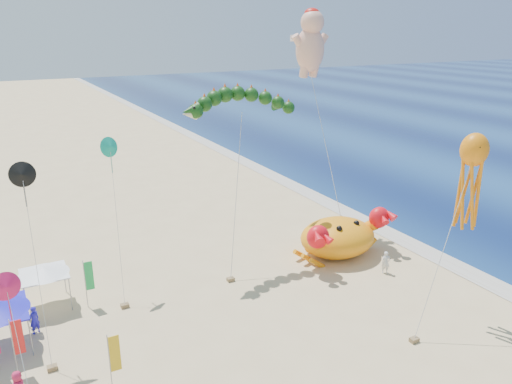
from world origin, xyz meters
The scene contains 10 objects.
ground centered at (0.00, 0.00, 0.00)m, with size 320.00×320.00×0.00m, color #D1B784.
foam_strip centered at (12.00, 0.00, 0.01)m, with size 320.00×320.00×0.00m, color silver.
crab_inflatable centered at (5.54, 2.71, 1.56)m, with size 8.08×5.67×3.54m.
dragon_kite centered at (-0.81, 6.59, 11.38)m, with size 9.46×5.58×12.42m.
cherub_kite centered at (7.36, 9.99, 15.61)m, with size 2.47×8.37×18.17m.
octopus_kite centered at (6.66, -7.26, 8.88)m, with size 5.29×2.01×11.22m.
canopy_white centered at (-15.04, 5.40, 2.44)m, with size 3.02×3.02×2.71m.
feather_flags centered at (-15.20, -0.41, 2.01)m, with size 6.03×8.59×3.20m.
beachgoers centered at (-16.33, 2.47, 0.88)m, with size 27.74×10.55×1.84m.
small_kites centered at (-15.33, 1.45, 7.08)m, with size 10.09×12.37×10.38m.
Camera 1 is at (-16.58, -25.11, 16.67)m, focal length 35.00 mm.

